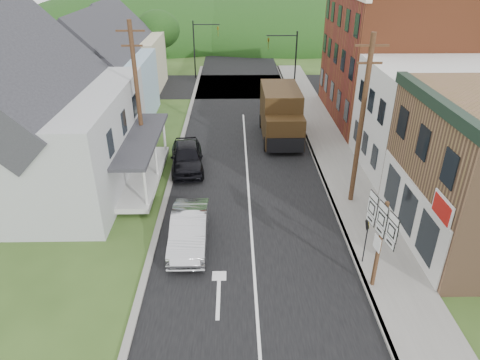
{
  "coord_description": "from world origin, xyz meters",
  "views": [
    {
      "loc": [
        -0.85,
        -16.77,
        12.15
      ],
      "look_at": [
        -0.54,
        2.0,
        2.2
      ],
      "focal_mm": 32.0,
      "sensor_mm": 36.0,
      "label": 1
    }
  ],
  "objects_px": {
    "silver_sedan": "(189,230)",
    "delivery_van": "(281,115)",
    "dark_sedan": "(187,157)",
    "warning_sign": "(366,234)",
    "route_sign_cluster": "(380,233)"
  },
  "relations": [
    {
      "from": "dark_sedan",
      "to": "delivery_van",
      "type": "bearing_deg",
      "value": 31.66
    },
    {
      "from": "dark_sedan",
      "to": "route_sign_cluster",
      "type": "bearing_deg",
      "value": -58.76
    },
    {
      "from": "delivery_van",
      "to": "route_sign_cluster",
      "type": "distance_m",
      "value": 16.28
    },
    {
      "from": "silver_sedan",
      "to": "warning_sign",
      "type": "bearing_deg",
      "value": -12.53
    },
    {
      "from": "silver_sedan",
      "to": "delivery_van",
      "type": "distance_m",
      "value": 14.18
    },
    {
      "from": "dark_sedan",
      "to": "route_sign_cluster",
      "type": "relative_size",
      "value": 1.25
    },
    {
      "from": "dark_sedan",
      "to": "warning_sign",
      "type": "distance_m",
      "value": 12.93
    },
    {
      "from": "delivery_van",
      "to": "warning_sign",
      "type": "xyz_separation_m",
      "value": [
        2.18,
        -14.63,
        -0.25
      ]
    },
    {
      "from": "warning_sign",
      "to": "dark_sedan",
      "type": "bearing_deg",
      "value": 132.84
    },
    {
      "from": "silver_sedan",
      "to": "warning_sign",
      "type": "relative_size",
      "value": 2.1
    },
    {
      "from": "silver_sedan",
      "to": "route_sign_cluster",
      "type": "height_order",
      "value": "route_sign_cluster"
    },
    {
      "from": "silver_sedan",
      "to": "dark_sedan",
      "type": "height_order",
      "value": "dark_sedan"
    },
    {
      "from": "delivery_van",
      "to": "warning_sign",
      "type": "relative_size",
      "value": 2.9
    },
    {
      "from": "delivery_van",
      "to": "warning_sign",
      "type": "bearing_deg",
      "value": -81.84
    },
    {
      "from": "silver_sedan",
      "to": "delivery_van",
      "type": "relative_size",
      "value": 0.72
    }
  ]
}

